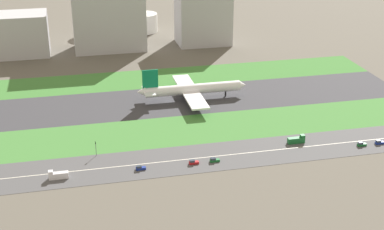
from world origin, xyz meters
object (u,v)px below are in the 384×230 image
object	(u,v)px
truck_1	(297,140)
office_tower	(203,14)
car_1	(214,160)
truck_0	(58,175)
car_2	(361,144)
airliner	(190,89)
hangar_building	(108,13)
car_3	(193,162)
car_0	(140,168)
fuel_tank_west	(98,25)
traffic_light	(96,147)
car_4	(379,142)
fuel_tank_centre	(143,23)
terminal_building	(16,35)

from	to	relation	value
truck_1	office_tower	xyz separation A→B (m)	(-2.43, 182.00, 21.46)
car_1	truck_0	bearing A→B (deg)	0.00
truck_1	car_2	world-z (taller)	truck_1
airliner	hangar_building	xyz separation A→B (m)	(-36.31, 114.00, 21.18)
truck_0	office_tower	bearing A→B (deg)	-120.14
truck_1	car_3	bearing A→B (deg)	-169.51
truck_1	truck_0	world-z (taller)	same
truck_0	car_3	world-z (taller)	truck_0
truck_1	car_0	xyz separation A→B (m)	(-78.21, -10.00, -0.75)
car_2	fuel_tank_west	world-z (taller)	fuel_tank_west
car_0	traffic_light	world-z (taller)	traffic_light
truck_0	office_tower	world-z (taller)	office_tower
car_2	car_4	bearing A→B (deg)	-180.00
truck_1	fuel_tank_centre	xyz separation A→B (m)	(-42.80, 227.00, 5.90)
car_1	hangar_building	distance (m)	196.14
office_tower	fuel_tank_centre	xyz separation A→B (m)	(-40.37, 45.00, -15.56)
fuel_tank_west	fuel_tank_centre	size ratio (longest dim) A/B	1.08
car_0	car_3	xyz separation A→B (m)	(24.21, 0.00, 0.00)
truck_1	terminal_building	bearing A→B (deg)	127.81
airliner	car_0	size ratio (longest dim) A/B	14.77
truck_1	hangar_building	bearing A→B (deg)	112.20
car_2	truck_1	bearing A→B (deg)	-18.81
hangar_building	fuel_tank_west	size ratio (longest dim) A/B	2.12
airliner	hangar_building	size ratio (longest dim) A/B	1.19
car_0	car_3	size ratio (longest dim) A/B	1.00
terminal_building	fuel_tank_centre	world-z (taller)	terminal_building
car_0	terminal_building	bearing A→B (deg)	-71.82
airliner	car_2	world-z (taller)	airliner
fuel_tank_centre	traffic_light	bearing A→B (deg)	-103.75
office_tower	fuel_tank_west	bearing A→B (deg)	149.93
truck_1	traffic_light	world-z (taller)	traffic_light
hangar_building	fuel_tank_centre	size ratio (longest dim) A/B	2.29
truck_0	car_0	size ratio (longest dim) A/B	1.91
truck_1	traffic_light	xyz separation A→B (m)	(-96.41, 7.99, 2.62)
office_tower	terminal_building	bearing A→B (deg)	180.00
terminal_building	office_tower	size ratio (longest dim) A/B	0.99
airliner	office_tower	size ratio (longest dim) A/B	1.40
truck_1	fuel_tank_west	xyz separation A→B (m)	(-80.14, 227.00, 6.15)
car_0	hangar_building	distance (m)	193.86
car_4	car_2	size ratio (longest dim) A/B	1.00
car_0	terminal_building	distance (m)	202.58
car_1	hangar_building	world-z (taller)	hangar_building
airliner	truck_0	xyz separation A→B (m)	(-75.95, -78.00, -4.56)
car_0	fuel_tank_centre	distance (m)	239.72
car_3	fuel_tank_centre	world-z (taller)	fuel_tank_centre
car_2	office_tower	world-z (taller)	office_tower
truck_1	hangar_building	distance (m)	198.25
hangar_building	car_4	bearing A→B (deg)	-59.48
airliner	truck_1	size ratio (longest dim) A/B	7.74
airliner	car_1	size ratio (longest dim) A/B	14.77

